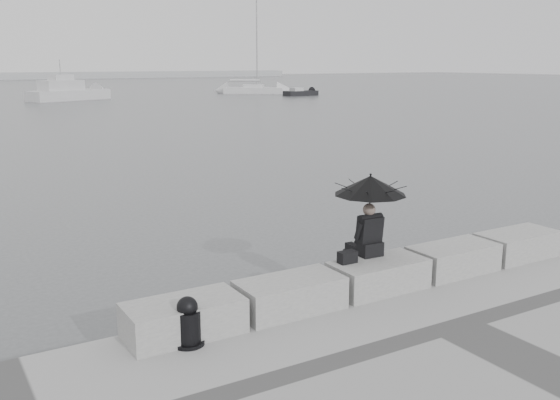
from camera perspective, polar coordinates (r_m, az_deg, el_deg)
ground at (r=10.97m, az=7.33°, el=-9.88°), size 360.00×360.00×0.00m
stone_block_far_left at (r=8.73m, az=-8.79°, el=-10.65°), size 1.60×0.80×0.50m
stone_block_left at (r=9.44m, az=0.92°, el=-8.68°), size 1.60×0.80×0.50m
stone_block_centre at (r=10.38m, az=8.98°, el=-6.83°), size 1.60×0.80×0.50m
stone_block_right at (r=11.50m, az=15.55°, el=-5.22°), size 1.60×0.80×0.50m
stone_block_far_right at (r=12.74m, az=20.86°, el=-3.85°), size 1.60×0.80×0.50m
seated_person at (r=10.31m, az=8.27°, el=0.35°), size 1.20×1.20×1.39m
bag at (r=10.10m, az=6.18°, el=-5.22°), size 0.30×0.17×0.19m
mooring_bollard at (r=8.43m, az=-8.42°, el=-11.23°), size 0.43×0.43×0.68m
sailboat_right at (r=84.56m, az=-2.43°, el=10.06°), size 7.80×6.40×12.90m
motor_cruiser at (r=73.48m, az=-18.74°, el=9.34°), size 9.53×6.19×4.50m
small_motorboat at (r=79.13m, az=1.91°, el=9.75°), size 4.60×2.03×1.10m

